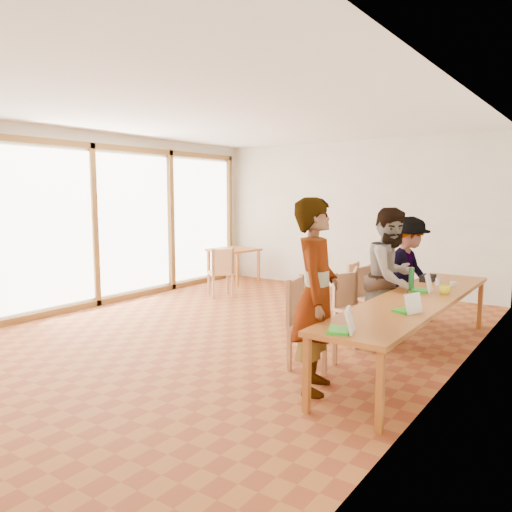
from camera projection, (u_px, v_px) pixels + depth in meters
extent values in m
plane|color=#9C5425|center=(230.00, 332.00, 7.05)|extent=(8.00, 8.00, 0.00)
cube|color=beige|center=(351.00, 216.00, 10.11)|extent=(6.00, 0.10, 3.00)
cube|color=beige|center=(458.00, 238.00, 5.15)|extent=(0.10, 8.00, 3.00)
cube|color=white|center=(94.00, 220.00, 8.55)|extent=(0.10, 8.00, 3.00)
cube|color=white|center=(229.00, 113.00, 6.67)|extent=(6.00, 8.00, 0.04)
cube|color=#A86925|center=(415.00, 300.00, 5.77)|extent=(0.80, 4.00, 0.05)
cube|color=#A86925|center=(307.00, 375.00, 4.44)|extent=(0.06, 0.06, 0.70)
cube|color=#A86925|center=(432.00, 299.00, 7.59)|extent=(0.06, 0.06, 0.70)
cube|color=#A86925|center=(380.00, 392.00, 4.05)|extent=(0.06, 0.06, 0.70)
cube|color=#A86925|center=(480.00, 305.00, 7.20)|extent=(0.06, 0.06, 0.70)
cube|color=#A86925|center=(234.00, 250.00, 10.92)|extent=(0.90, 0.90, 0.05)
cube|color=#A86925|center=(209.00, 267.00, 10.88)|extent=(0.05, 0.05, 0.70)
cube|color=#A86925|center=(231.00, 263.00, 11.51)|extent=(0.05, 0.05, 0.70)
cube|color=#A86925|center=(237.00, 270.00, 10.43)|extent=(0.05, 0.05, 0.70)
cube|color=#A86925|center=(258.00, 266.00, 11.07)|extent=(0.05, 0.05, 0.70)
cube|color=#E1A670|center=(313.00, 326.00, 5.58)|extent=(0.54, 0.54, 0.04)
cube|color=#E1A670|center=(295.00, 300.00, 5.64)|extent=(0.12, 0.47, 0.49)
cube|color=#E1A670|center=(355.00, 310.00, 6.51)|extent=(0.55, 0.55, 0.04)
cube|color=#E1A670|center=(345.00, 290.00, 6.64)|extent=(0.19, 0.41, 0.45)
cube|color=#E1A670|center=(364.00, 293.00, 7.69)|extent=(0.42, 0.42, 0.04)
cube|color=#E1A670|center=(353.00, 277.00, 7.77)|extent=(0.05, 0.41, 0.43)
cube|color=#E1A670|center=(374.00, 298.00, 7.30)|extent=(0.47, 0.47, 0.04)
cube|color=#E1A670|center=(363.00, 281.00, 7.40)|extent=(0.10, 0.42, 0.43)
cube|color=#E1A670|center=(221.00, 273.00, 9.51)|extent=(0.61, 0.61, 0.04)
cube|color=#E1A670|center=(223.00, 261.00, 9.29)|extent=(0.30, 0.37, 0.46)
imported|color=gray|center=(316.00, 295.00, 4.89)|extent=(0.68, 0.82, 1.92)
imported|color=gray|center=(391.00, 277.00, 6.35)|extent=(0.87, 1.01, 1.78)
imported|color=gray|center=(408.00, 273.00, 7.22)|extent=(0.82, 1.16, 1.62)
cube|color=green|center=(339.00, 330.00, 4.37)|extent=(0.26, 0.31, 0.03)
cube|color=white|center=(350.00, 320.00, 4.33)|extent=(0.15, 0.25, 0.22)
cube|color=green|center=(406.00, 311.00, 5.09)|extent=(0.24, 0.29, 0.03)
cube|color=white|center=(413.00, 304.00, 5.01)|extent=(0.14, 0.24, 0.20)
cube|color=green|center=(421.00, 290.00, 6.16)|extent=(0.23, 0.29, 0.03)
cube|color=white|center=(429.00, 283.00, 6.10)|extent=(0.11, 0.26, 0.22)
imported|color=#F8FC23|center=(445.00, 290.00, 5.98)|extent=(0.14, 0.14, 0.11)
cylinder|color=#1F7033|center=(411.00, 279.00, 6.20)|extent=(0.07, 0.07, 0.28)
cylinder|color=silver|center=(438.00, 281.00, 6.59)|extent=(0.07, 0.07, 0.09)
cylinder|color=white|center=(453.00, 284.00, 6.50)|extent=(0.08, 0.08, 0.06)
cube|color=#CD4858|center=(418.00, 308.00, 5.23)|extent=(0.05, 0.10, 0.01)
cube|color=black|center=(428.00, 278.00, 6.85)|extent=(0.16, 0.26, 0.09)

